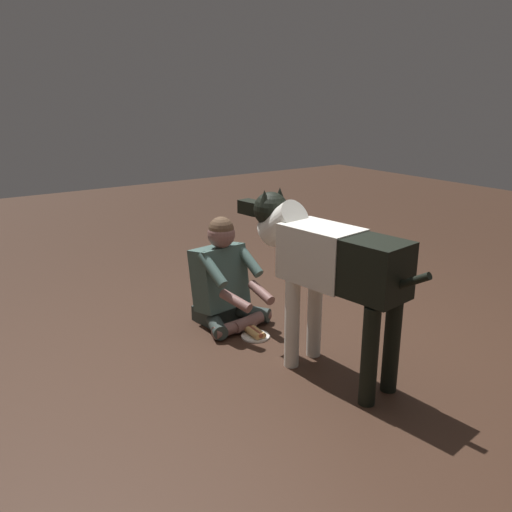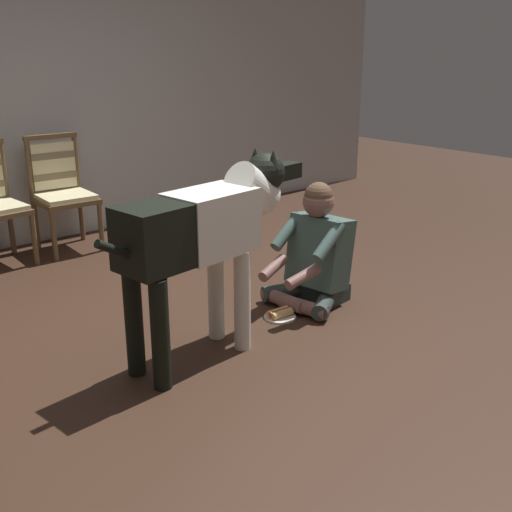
{
  "view_description": "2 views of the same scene",
  "coord_description": "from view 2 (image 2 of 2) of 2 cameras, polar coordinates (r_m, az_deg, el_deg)",
  "views": [
    {
      "loc": [
        -2.54,
        2.12,
        1.73
      ],
      "look_at": [
        0.43,
        0.06,
        0.61
      ],
      "focal_mm": 36.97,
      "sensor_mm": 36.0,
      "label": 1
    },
    {
      "loc": [
        -2.17,
        -2.66,
        1.71
      ],
      "look_at": [
        0.21,
        0.15,
        0.45
      ],
      "focal_mm": 43.77,
      "sensor_mm": 36.0,
      "label": 2
    }
  ],
  "objects": [
    {
      "name": "ground_plane",
      "position": [
        3.83,
        -1.04,
        -7.65
      ],
      "size": [
        14.51,
        14.51,
        0.0
      ],
      "primitive_type": "plane",
      "color": "#382318"
    },
    {
      "name": "back_wall",
      "position": [
        5.89,
        -19.21,
        13.85
      ],
      "size": [
        8.39,
        0.1,
        2.6
      ],
      "primitive_type": "cube",
      "color": "#B4B5B7",
      "rests_on": "ground"
    },
    {
      "name": "dining_chair_right_of_pair",
      "position": [
        5.64,
        -17.41,
        6.03
      ],
      "size": [
        0.48,
        0.48,
        0.98
      ],
      "color": "brown",
      "rests_on": "ground"
    },
    {
      "name": "person_sitting_on_floor",
      "position": [
        4.26,
        5.42,
        0.12
      ],
      "size": [
        0.67,
        0.57,
        0.85
      ],
      "color": "#303C38",
      "rests_on": "ground"
    },
    {
      "name": "large_dog",
      "position": [
        3.42,
        -4.73,
        2.3
      ],
      "size": [
        1.48,
        0.41,
        1.13
      ],
      "color": "silver",
      "rests_on": "ground"
    },
    {
      "name": "hot_dog_on_plate",
      "position": [
        4.11,
        2.21,
        -5.33
      ],
      "size": [
        0.21,
        0.21,
        0.06
      ],
      "color": "silver",
      "rests_on": "ground"
    }
  ]
}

